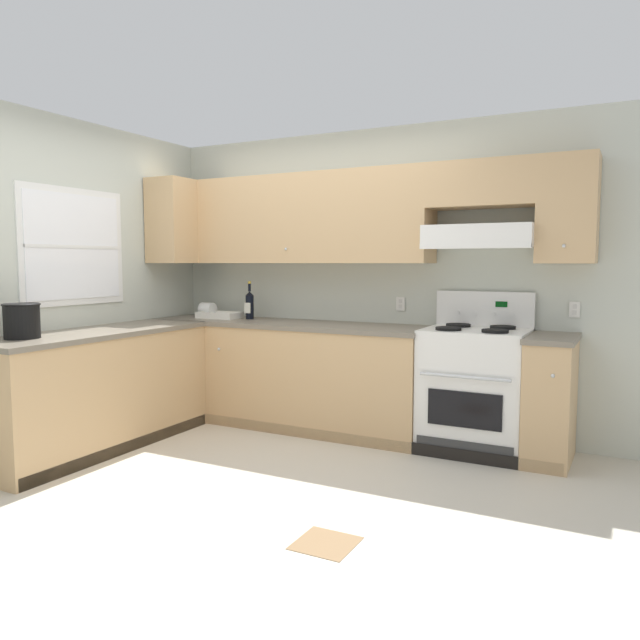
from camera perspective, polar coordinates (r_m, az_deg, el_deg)
The scene contains 11 objects.
ground_plane at distance 4.37m, azimuth -8.25°, elevation -13.77°, with size 7.04×7.04×0.00m, color beige.
floor_accent_tile at distance 3.34m, azimuth 0.53°, elevation -19.94°, with size 0.30×0.30×0.01m, color olive.
wall_back at distance 5.28m, azimuth 4.81°, elevation 5.91°, with size 4.68×0.57×2.55m.
wall_left at distance 5.37m, azimuth -20.96°, elevation 4.11°, with size 0.47×4.00×2.55m.
counter_back_run at distance 5.29m, azimuth -0.74°, elevation -5.26°, with size 3.60×0.65×0.91m.
counter_left_run at distance 5.05m, azimuth -19.95°, elevation -6.10°, with size 0.63×1.91×0.91m.
stove at distance 4.81m, azimuth 14.12°, elevation -6.17°, with size 0.76×0.62×1.20m.
wine_bottle at distance 5.66m, azimuth -6.53°, elevation 1.46°, with size 0.07×0.08×0.35m.
bowl at distance 5.79m, azimuth -9.27°, elevation 0.36°, with size 0.39×0.23×0.06m.
bucket at distance 4.66m, azimuth -25.90°, elevation -0.01°, with size 0.25×0.25×0.24m.
paper_towel_roll at distance 5.96m, azimuth -10.37°, elevation 0.95°, with size 0.13×0.14×0.14m.
Camera 1 is at (2.42, -3.34, 1.43)m, focal length 34.56 mm.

